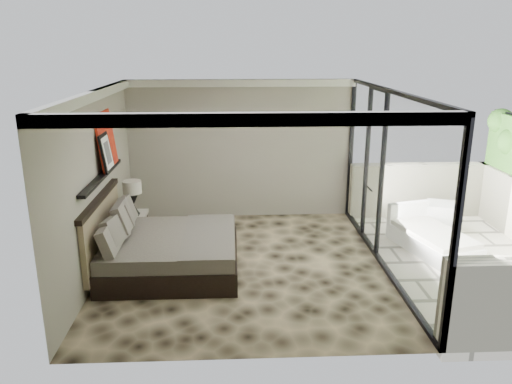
{
  "coord_description": "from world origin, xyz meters",
  "views": [
    {
      "loc": [
        -0.16,
        -7.41,
        3.45
      ],
      "look_at": [
        0.21,
        0.4,
        1.13
      ],
      "focal_mm": 35.0,
      "sensor_mm": 36.0,
      "label": 1
    }
  ],
  "objects_px": {
    "table_lamp": "(132,193)",
    "ottoman": "(441,217)",
    "bed": "(164,250)",
    "lounger": "(431,239)",
    "nightstand": "(134,227)"
  },
  "relations": [
    {
      "from": "table_lamp",
      "to": "ottoman",
      "type": "distance_m",
      "value": 5.81
    },
    {
      "from": "bed",
      "to": "nightstand",
      "type": "height_order",
      "value": "bed"
    },
    {
      "from": "ottoman",
      "to": "lounger",
      "type": "distance_m",
      "value": 1.03
    },
    {
      "from": "bed",
      "to": "ottoman",
      "type": "relative_size",
      "value": 3.83
    },
    {
      "from": "bed",
      "to": "table_lamp",
      "type": "height_order",
      "value": "bed"
    },
    {
      "from": "table_lamp",
      "to": "lounger",
      "type": "distance_m",
      "value": 5.32
    },
    {
      "from": "lounger",
      "to": "nightstand",
      "type": "bearing_deg",
      "value": 157.56
    },
    {
      "from": "nightstand",
      "to": "ottoman",
      "type": "distance_m",
      "value": 5.8
    },
    {
      "from": "table_lamp",
      "to": "lounger",
      "type": "xyz_separation_m",
      "value": [
        5.23,
        -0.68,
        -0.7
      ]
    },
    {
      "from": "table_lamp",
      "to": "nightstand",
      "type": "bearing_deg",
      "value": 175.28
    },
    {
      "from": "bed",
      "to": "ottoman",
      "type": "xyz_separation_m",
      "value": [
        5.06,
        1.49,
        -0.07
      ]
    },
    {
      "from": "lounger",
      "to": "bed",
      "type": "bearing_deg",
      "value": 172.7
    },
    {
      "from": "table_lamp",
      "to": "lounger",
      "type": "height_order",
      "value": "table_lamp"
    },
    {
      "from": "table_lamp",
      "to": "ottoman",
      "type": "height_order",
      "value": "table_lamp"
    },
    {
      "from": "nightstand",
      "to": "ottoman",
      "type": "bearing_deg",
      "value": 8.41
    }
  ]
}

